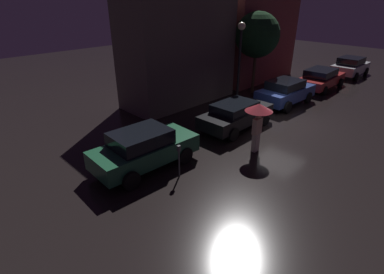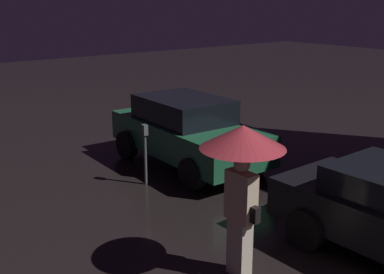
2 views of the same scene
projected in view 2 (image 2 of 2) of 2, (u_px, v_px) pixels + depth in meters
The scene contains 3 objects.
parked_car_green at pixel (187, 130), 11.08m from camera, with size 4.21×1.99×1.57m.
pedestrian_with_umbrella at pixel (242, 157), 6.29m from camera, with size 1.14×1.14×2.17m.
parking_meter at pixel (145, 148), 9.85m from camera, with size 0.12×0.10×1.29m.
Camera 2 is at (0.43, -5.08, 3.72)m, focal length 45.00 mm.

